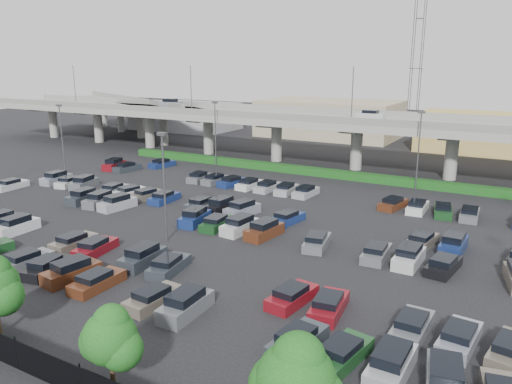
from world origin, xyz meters
TOP-DOWN VIEW (x-y plane):
  - ground at (0.00, 0.00)m, footprint 280.00×280.00m
  - overpass at (-0.21, 32.01)m, footprint 150.00×13.00m
  - on_ramp at (-52.10, 43.05)m, footprint 50.93×30.13m
  - hedge at (0.00, 25.00)m, footprint 66.00×1.60m
  - parked_cars at (-0.99, -4.67)m, footprint 63.14×41.64m
  - light_poles at (-4.13, 2.00)m, footprint 66.90×48.38m
  - distant_buildings at (12.38, 61.81)m, footprint 138.00×24.00m
  - comm_tower at (4.00, 74.00)m, footprint 2.40×2.40m

SIDE VIEW (x-z plane):
  - ground at x=0.00m, z-range 0.00..0.00m
  - hedge at x=0.00m, z-range 0.00..1.10m
  - parked_cars at x=-0.99m, z-range -0.22..1.45m
  - distant_buildings at x=12.38m, z-range -0.76..8.24m
  - light_poles at x=-4.13m, z-range 1.09..11.39m
  - on_ramp at x=-52.10m, z-range 2.46..11.26m
  - overpass at x=-0.21m, z-range -0.93..14.87m
  - comm_tower at x=4.00m, z-range 0.61..30.61m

